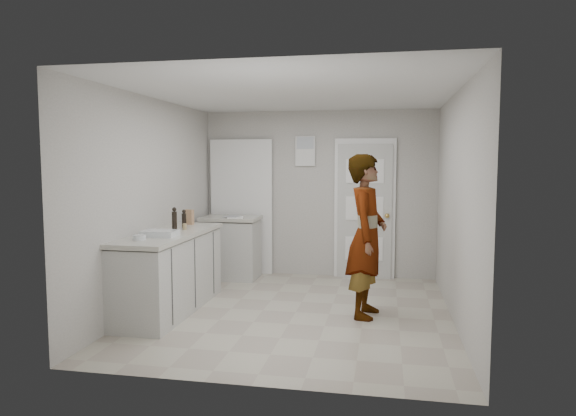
% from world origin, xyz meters
% --- Properties ---
extents(ground, '(4.00, 4.00, 0.00)m').
position_xyz_m(ground, '(0.00, 0.00, 0.00)').
color(ground, '#A99D8E').
rests_on(ground, ground).
extents(room_shell, '(4.00, 4.00, 4.00)m').
position_xyz_m(room_shell, '(-0.17, 1.95, 1.02)').
color(room_shell, '#ACA9A3').
rests_on(room_shell, ground).
extents(main_counter, '(0.64, 1.96, 0.93)m').
position_xyz_m(main_counter, '(-1.45, -0.20, 0.43)').
color(main_counter, silver).
rests_on(main_counter, ground).
extents(side_counter, '(0.84, 0.61, 0.93)m').
position_xyz_m(side_counter, '(-1.25, 1.55, 0.43)').
color(side_counter, silver).
rests_on(side_counter, ground).
extents(person, '(0.51, 0.71, 1.82)m').
position_xyz_m(person, '(0.80, 0.02, 0.91)').
color(person, silver).
rests_on(person, ground).
extents(cake_mix_box, '(0.13, 0.09, 0.19)m').
position_xyz_m(cake_mix_box, '(-1.50, 0.54, 1.02)').
color(cake_mix_box, '#906A48').
rests_on(cake_mix_box, main_counter).
extents(spice_jar, '(0.05, 0.05, 0.07)m').
position_xyz_m(spice_jar, '(-1.37, 0.05, 0.96)').
color(spice_jar, tan).
rests_on(spice_jar, main_counter).
extents(oil_cruet_a, '(0.06, 0.06, 0.23)m').
position_xyz_m(oil_cruet_a, '(-1.44, 0.23, 1.03)').
color(oil_cruet_a, black).
rests_on(oil_cruet_a, main_counter).
extents(oil_cruet_b, '(0.06, 0.06, 0.28)m').
position_xyz_m(oil_cruet_b, '(-1.46, -0.02, 1.06)').
color(oil_cruet_b, black).
rests_on(oil_cruet_b, main_counter).
extents(baking_dish, '(0.37, 0.27, 0.07)m').
position_xyz_m(baking_dish, '(-1.42, -0.52, 0.95)').
color(baking_dish, silver).
rests_on(baking_dish, main_counter).
extents(egg_bowl, '(0.13, 0.13, 0.05)m').
position_xyz_m(egg_bowl, '(-1.51, -0.81, 0.95)').
color(egg_bowl, silver).
rests_on(egg_bowl, main_counter).
extents(papers, '(0.29, 0.33, 0.01)m').
position_xyz_m(papers, '(-1.15, 1.44, 0.93)').
color(papers, white).
rests_on(papers, side_counter).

